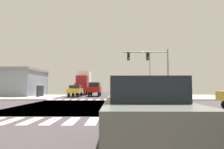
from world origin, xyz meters
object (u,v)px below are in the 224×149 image
bank_building (8,83)px  pickup_farside_1 (92,88)px  box_truck_crossing_1 (84,82)px  sedan_inner_6 (142,109)px  traffic_signal_mast (150,62)px  street_lamp (149,69)px  sedan_queued_2 (75,90)px  suv_trailing_1 (95,88)px  sedan_leading_3 (88,89)px

bank_building → pickup_farside_1: 24.16m
box_truck_crossing_1 → sedan_inner_6: bearing=101.7°
box_truck_crossing_1 → sedan_inner_6: (7.00, -33.68, -1.45)m
traffic_signal_mast → bank_building: bearing=161.0°
street_lamp → sedan_queued_2: (-12.62, -3.90, -3.77)m
sedan_queued_2 → sedan_inner_6: same height
suv_trailing_1 → sedan_inner_6: bearing=98.5°
bank_building → sedan_inner_6: bearing=-54.7°
sedan_queued_2 → suv_trailing_1: size_ratio=0.93×
suv_trailing_1 → traffic_signal_mast: bearing=135.4°
pickup_farside_1 → sedan_inner_6: bearing=98.3°
box_truck_crossing_1 → pickup_farside_1: bearing=-90.0°
box_truck_crossing_1 → sedan_queued_2: (0.00, -8.41, -1.45)m
suv_trailing_1 → sedan_leading_3: bearing=-77.3°
sedan_leading_3 → suv_trailing_1: (3.00, -13.33, 0.28)m
street_lamp → sedan_queued_2: 13.74m
street_lamp → box_truck_crossing_1: street_lamp is taller
traffic_signal_mast → sedan_leading_3: 24.11m
street_lamp → suv_trailing_1: size_ratio=1.78×
suv_trailing_1 → sedan_inner_6: size_ratio=1.07×
street_lamp → sedan_inner_6: 29.95m
street_lamp → sedan_leading_3: (-12.62, 10.94, -3.77)m
traffic_signal_mast → sedan_inner_6: traffic_signal_mast is taller
street_lamp → sedan_inner_6: street_lamp is taller
bank_building → sedan_queued_2: (12.03, -1.56, -1.21)m
sedan_leading_3 → suv_trailing_1: size_ratio=0.93×
sedan_leading_3 → suv_trailing_1: suv_trailing_1 is taller
box_truck_crossing_1 → sedan_leading_3: 6.59m
bank_building → sedan_leading_3: bank_building is taller
street_lamp → pickup_farside_1: street_lamp is taller
sedan_leading_3 → sedan_inner_6: same height
bank_building → sedan_queued_2: size_ratio=2.95×
pickup_farside_1 → box_truck_crossing_1: bearing=90.0°
bank_building → pickup_farside_1: (12.03, 20.93, -1.04)m
traffic_signal_mast → street_lamp: street_lamp is taller
street_lamp → sedan_inner_6: (-5.62, -29.17, -3.77)m
sedan_queued_2 → sedan_leading_3: size_ratio=1.00×
street_lamp → traffic_signal_mast: bearing=-99.3°
pickup_farside_1 → sedan_inner_6: 48.28m
traffic_signal_mast → bank_building: 24.42m
sedan_leading_3 → sedan_inner_6: bearing=99.9°
sedan_inner_6 → bank_building: bearing=125.3°
street_lamp → suv_trailing_1: 10.51m
pickup_farside_1 → suv_trailing_1: 21.20m
traffic_signal_mast → street_lamp: bearing=80.7°
traffic_signal_mast → box_truck_crossing_1: 18.50m
sedan_leading_3 → sedan_inner_6: (7.00, -40.11, 0.00)m
traffic_signal_mast → suv_trailing_1: bearing=135.4°
pickup_farside_1 → sedan_queued_2: bearing=90.0°
traffic_signal_mast → box_truck_crossing_1: bearing=126.6°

